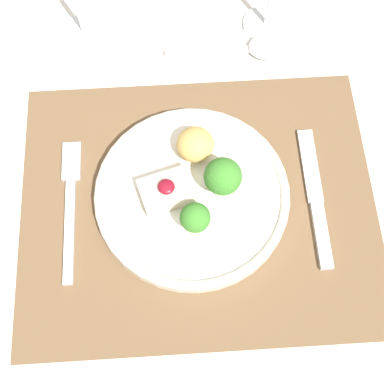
{
  "coord_description": "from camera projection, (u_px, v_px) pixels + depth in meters",
  "views": [
    {
      "loc": [
        -0.02,
        -0.25,
        1.38
      ],
      "look_at": [
        -0.01,
        0.01,
        0.76
      ],
      "focal_mm": 50.0,
      "sensor_mm": 36.0,
      "label": 1
    }
  ],
  "objects": [
    {
      "name": "ground_plane",
      "position": [
        195.0,
        310.0,
        1.37
      ],
      "size": [
        8.0,
        8.0,
        0.0
      ],
      "primitive_type": "plane",
      "color": "brown"
    },
    {
      "name": "dining_table",
      "position": [
        198.0,
        226.0,
        0.77
      ],
      "size": [
        1.55,
        0.95,
        0.74
      ],
      "color": "white",
      "rests_on": "ground_plane"
    },
    {
      "name": "placemat",
      "position": [
        198.0,
        204.0,
        0.69
      ],
      "size": [
        0.46,
        0.37,
        0.0
      ],
      "primitive_type": "cube",
      "color": "brown",
      "rests_on": "dining_table"
    },
    {
      "name": "dinner_plate",
      "position": [
        193.0,
        192.0,
        0.68
      ],
      "size": [
        0.25,
        0.25,
        0.07
      ],
      "color": "silver",
      "rests_on": "placemat"
    },
    {
      "name": "fork",
      "position": [
        70.0,
        199.0,
        0.69
      ],
      "size": [
        0.02,
        0.19,
        0.01
      ],
      "rotation": [
        0.0,
        0.0,
        -0.04
      ],
      "color": "silver",
      "rests_on": "placemat"
    },
    {
      "name": "knife",
      "position": [
        317.0,
        206.0,
        0.68
      ],
      "size": [
        0.02,
        0.19,
        0.01
      ],
      "rotation": [
        0.0,
        0.0,
        0.01
      ],
      "color": "silver",
      "rests_on": "placemat"
    },
    {
      "name": "spoon",
      "position": [
        258.0,
        48.0,
        0.78
      ],
      "size": [
        0.18,
        0.05,
        0.02
      ],
      "rotation": [
        0.0,
        0.0,
        0.02
      ],
      "color": "silver",
      "rests_on": "dining_table"
    }
  ]
}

